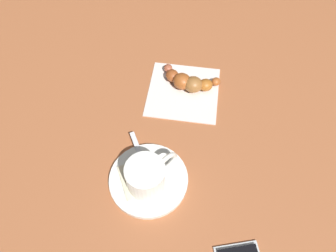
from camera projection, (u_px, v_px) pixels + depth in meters
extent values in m
plane|color=#9F5833|center=(164.00, 138.00, 0.62)|extent=(1.80, 1.80, 0.00)
cylinder|color=white|center=(150.00, 180.00, 0.57)|extent=(0.14, 0.14, 0.01)
cylinder|color=white|center=(148.00, 177.00, 0.54)|extent=(0.07, 0.07, 0.06)
cylinder|color=#3E2412|center=(148.00, 175.00, 0.53)|extent=(0.06, 0.06, 0.00)
torus|color=white|center=(167.00, 162.00, 0.55)|extent=(0.04, 0.03, 0.04)
cube|color=silver|center=(141.00, 157.00, 0.59)|extent=(0.10, 0.08, 0.00)
ellipsoid|color=silver|center=(154.00, 190.00, 0.55)|extent=(0.03, 0.03, 0.01)
cube|color=beige|center=(126.00, 182.00, 0.56)|extent=(0.06, 0.05, 0.01)
cube|color=silver|center=(183.00, 91.00, 0.69)|extent=(0.17, 0.17, 0.00)
ellipsoid|color=#9F4E35|center=(168.00, 68.00, 0.71)|extent=(0.03, 0.03, 0.02)
ellipsoid|color=brown|center=(172.00, 76.00, 0.69)|extent=(0.04, 0.04, 0.02)
ellipsoid|color=#9D4F20|center=(181.00, 81.00, 0.68)|extent=(0.05, 0.05, 0.03)
ellipsoid|color=#915C2D|center=(193.00, 84.00, 0.67)|extent=(0.04, 0.05, 0.03)
ellipsoid|color=#A55C20|center=(206.00, 85.00, 0.68)|extent=(0.04, 0.04, 0.02)
ellipsoid|color=#A65425|center=(216.00, 82.00, 0.69)|extent=(0.03, 0.03, 0.02)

